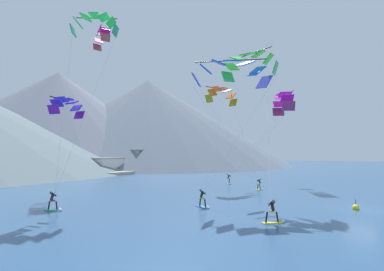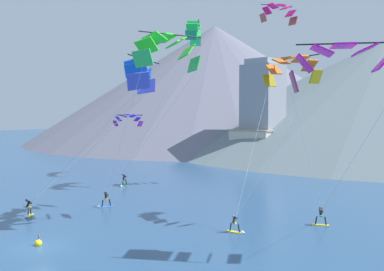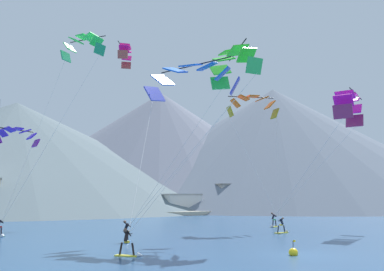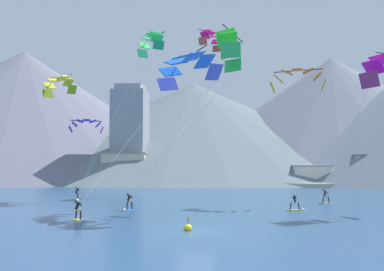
{
  "view_description": "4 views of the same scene",
  "coord_description": "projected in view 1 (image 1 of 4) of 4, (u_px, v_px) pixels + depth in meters",
  "views": [
    {
      "loc": [
        -29.94,
        -3.41,
        4.76
      ],
      "look_at": [
        -1.17,
        17.1,
        6.97
      ],
      "focal_mm": 28.0,
      "sensor_mm": 36.0,
      "label": 1
    },
    {
      "loc": [
        29.09,
        -15.58,
        10.01
      ],
      "look_at": [
        0.18,
        16.73,
        7.6
      ],
      "focal_mm": 40.0,
      "sensor_mm": 36.0,
      "label": 2
    },
    {
      "loc": [
        -17.7,
        -20.79,
        3.56
      ],
      "look_at": [
        -0.54,
        14.02,
        9.03
      ],
      "focal_mm": 40.0,
      "sensor_mm": 36.0,
      "label": 3
    },
    {
      "loc": [
        2.44,
        -28.88,
        4.71
      ],
      "look_at": [
        -1.52,
        13.81,
        7.26
      ],
      "focal_mm": 40.0,
      "sensor_mm": 36.0,
      "label": 4
    }
  ],
  "objects": [
    {
      "name": "mountain_peak_central_summit",
      "position": [
        148.0,
        122.0,
        131.12
      ],
      "size": [
        120.49,
        120.49,
        37.49
      ],
      "color": "slate",
      "rests_on": "ground"
    },
    {
      "name": "kitesurfer_far_left",
      "position": [
        275.0,
        216.0,
        20.66
      ],
      "size": [
        1.54,
        1.48,
        1.73
      ],
      "color": "yellow",
      "rests_on": "ground"
    },
    {
      "name": "parafoil_kite_far_left",
      "position": [
        231.0,
        70.0,
        32.0
      ],
      "size": [
        11.36,
        10.95,
        13.74
      ],
      "color": "#404AC9"
    },
    {
      "name": "mountain_peak_far_spur",
      "position": [
        57.0,
        119.0,
        115.98
      ],
      "size": [
        107.77,
        107.77,
        36.81
      ],
      "color": "slate",
      "rests_on": "ground"
    },
    {
      "name": "kitesurfer_mid_center",
      "position": [
        55.0,
        205.0,
        25.18
      ],
      "size": [
        0.9,
        1.78,
        1.74
      ],
      "color": "#33B266",
      "rests_on": "ground"
    },
    {
      "name": "parafoil_kite_near_lead",
      "position": [
        249.0,
        63.0,
        35.24
      ],
      "size": [
        10.84,
        7.17,
        15.52
      ],
      "color": "green"
    },
    {
      "name": "shore_building_harbour_front",
      "position": [
        138.0,
        160.0,
        83.54
      ],
      "size": [
        7.87,
        7.19,
        5.98
      ],
      "color": "#B7AD9E",
      "rests_on": "ground"
    },
    {
      "name": "parafoil_kite_far_right",
      "position": [
        222.0,
        94.0,
        46.08
      ],
      "size": [
        6.16,
        7.68,
        13.78
      ],
      "color": "#AA9111"
    },
    {
      "name": "parafoil_kite_mid_center",
      "position": [
        94.0,
        23.0,
        35.9
      ],
      "size": [
        9.76,
        8.08,
        20.26
      ],
      "color": "#18975D"
    },
    {
      "name": "kitesurfer_near_trail",
      "position": [
        229.0,
        181.0,
        47.63
      ],
      "size": [
        1.71,
        1.21,
        1.73
      ],
      "color": "yellow",
      "rests_on": "ground"
    },
    {
      "name": "race_marker_buoy",
      "position": [
        356.0,
        208.0,
        25.72
      ],
      "size": [
        0.56,
        0.56,
        1.02
      ],
      "color": "yellow",
      "rests_on": "ground"
    },
    {
      "name": "kitesurfer_near_lead",
      "position": [
        204.0,
        202.0,
        26.59
      ],
      "size": [
        1.01,
        1.76,
        1.74
      ],
      "color": "#337FDB",
      "rests_on": "ground"
    },
    {
      "name": "parafoil_kite_near_trail",
      "position": [
        283.0,
        101.0,
        48.25
      ],
      "size": [
        8.09,
        9.88,
        13.16
      ],
      "color": "#8D2A5E"
    },
    {
      "name": "ground_plane",
      "position": [
        360.0,
        209.0,
        26.02
      ],
      "size": [
        400.0,
        400.0,
        0.0
      ],
      "primitive_type": "plane",
      "color": "navy"
    },
    {
      "name": "kitesurfer_far_right",
      "position": [
        260.0,
        186.0,
        40.51
      ],
      "size": [
        1.77,
        0.67,
        1.6
      ],
      "color": "yellow",
      "rests_on": "ground"
    },
    {
      "name": "shore_building_quay_east",
      "position": [
        106.0,
        166.0,
        73.25
      ],
      "size": [
        7.1,
        5.58,
        3.92
      ],
      "color": "silver",
      "rests_on": "ground"
    },
    {
      "name": "parafoil_kite_distant_high_outer",
      "position": [
        102.0,
        36.0,
        47.19
      ],
      "size": [
        3.3,
        5.39,
        2.53
      ],
      "color": "#AD4941"
    },
    {
      "name": "shoreline_strip",
      "position": [
        38.0,
        177.0,
        57.46
      ],
      "size": [
        180.0,
        10.0,
        0.7
      ],
      "primitive_type": "cube",
      "color": "beige",
      "rests_on": "ground"
    },
    {
      "name": "parafoil_kite_distant_low_drift",
      "position": [
        67.0,
        105.0,
        26.56
      ],
      "size": [
        4.13,
        2.6,
        1.64
      ],
      "color": "#73189A"
    }
  ]
}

